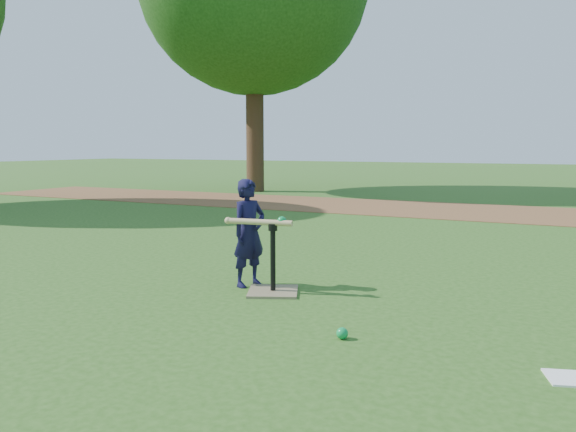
% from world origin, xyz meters
% --- Properties ---
extents(ground, '(80.00, 80.00, 0.00)m').
position_xyz_m(ground, '(0.00, 0.00, 0.00)').
color(ground, '#285116').
rests_on(ground, ground).
extents(dirt_strip, '(24.00, 3.00, 0.01)m').
position_xyz_m(dirt_strip, '(0.00, 7.50, 0.01)').
color(dirt_strip, brown).
rests_on(dirt_strip, ground).
extents(child, '(0.34, 0.42, 0.99)m').
position_xyz_m(child, '(-0.67, 0.48, 0.50)').
color(child, black).
rests_on(child, ground).
extents(wiffle_ball_ground, '(0.08, 0.08, 0.08)m').
position_xyz_m(wiffle_ball_ground, '(0.62, -0.50, 0.04)').
color(wiffle_ball_ground, '#0D9444').
rests_on(wiffle_ball_ground, ground).
extents(clipboard, '(0.35, 0.31, 0.01)m').
position_xyz_m(clipboard, '(2.01, -0.55, 0.01)').
color(clipboard, white).
rests_on(clipboard, ground).
extents(batting_tee, '(0.57, 0.57, 0.61)m').
position_xyz_m(batting_tee, '(-0.36, 0.35, 0.11)').
color(batting_tee, '#7F7151').
rests_on(batting_tee, ground).
extents(swing_action, '(0.63, 0.16, 0.09)m').
position_xyz_m(swing_action, '(-0.47, 0.34, 0.63)').
color(swing_action, tan).
rests_on(swing_action, ground).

